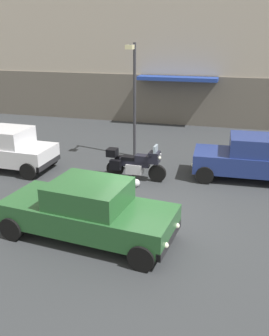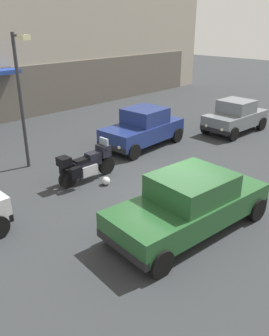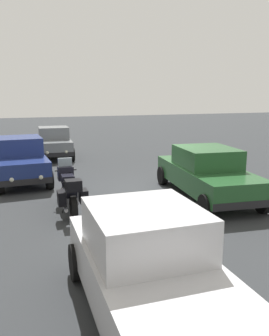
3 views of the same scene
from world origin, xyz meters
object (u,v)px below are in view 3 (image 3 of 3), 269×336
Objects in this scene: motorcycle at (69,189)px; car_hatchback_near at (148,267)px; car_sedan_far at (206,172)px; car_wagon_end at (21,160)px; helmet at (92,201)px; car_compact_side at (54,143)px.

car_hatchback_near is at bearing -175.25° from motorcycle.
car_wagon_end reaches higher than car_sedan_far.
car_wagon_end is (4.05, 5.37, 0.03)m from car_sedan_far.
helmet is 0.07× the size of car_hatchback_near.
car_hatchback_near is at bearing 6.04° from car_wagon_end.
car_compact_side reaches higher than helmet.
car_wagon_end reaches higher than car_compact_side.
car_sedan_far is 9.39m from car_compact_side.
motorcycle is 0.64× the size of car_compact_side.
helmet is 5.43m from car_hatchback_near.
car_wagon_end is at bearing 25.46° from helmet.
car_sedan_far is 1.33× the size of car_compact_side.
car_hatchback_near is 9.21m from car_wagon_end.
helmet is at bearing -68.84° from motorcycle.
motorcycle is at bearing -175.69° from car_hatchback_near.
car_compact_side is (13.74, -0.44, -0.04)m from car_hatchback_near.
car_hatchback_near is at bearing 1.30° from car_compact_side.
car_hatchback_near is (-5.37, 0.44, 0.67)m from helmet.
car_hatchback_near is 1.11× the size of car_compact_side.
motorcycle is at bearing 95.21° from car_sedan_far.
car_compact_side is 4.96m from car_wagon_end.
car_compact_side is at bearing 156.62° from car_wagon_end.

